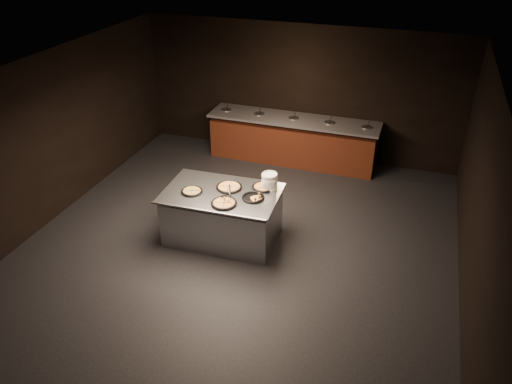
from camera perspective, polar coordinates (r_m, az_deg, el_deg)
room at (r=7.54m, az=-2.62°, el=2.06°), size 7.02×8.02×2.92m
salad_bar at (r=11.04m, az=4.18°, el=5.63°), size 3.70×0.83×1.18m
serving_counter at (r=8.42m, az=-3.84°, el=-2.78°), size 1.93×1.28×0.90m
plate_stack at (r=8.19m, az=1.56°, el=1.22°), size 0.26×0.26×0.27m
pan_veggie_whole at (r=8.21m, az=-7.34°, el=0.10°), size 0.35×0.35×0.04m
pan_cheese_whole at (r=8.27m, az=-3.09°, el=0.58°), size 0.43×0.43×0.04m
pan_cheese_slices_a at (r=8.26m, az=0.86°, el=0.60°), size 0.38×0.38×0.04m
pan_cheese_slices_b at (r=7.83m, az=-3.69°, el=-1.28°), size 0.41×0.41×0.04m
pan_veggie_slices at (r=7.97m, az=-0.32°, el=-0.62°), size 0.37×0.37×0.04m
server_left at (r=8.05m, az=-3.07°, el=0.16°), size 0.22×0.30×0.16m
server_right at (r=7.84m, az=-3.30°, el=-0.69°), size 0.33×0.22×0.17m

